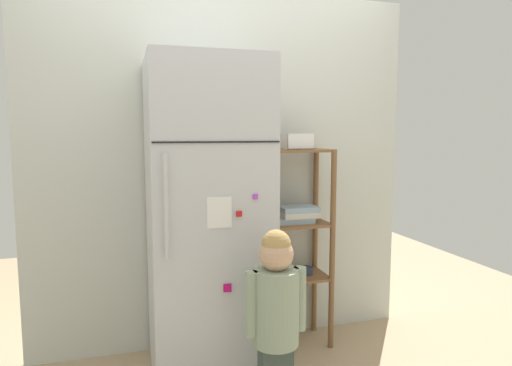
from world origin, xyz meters
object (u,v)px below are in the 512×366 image
(pantry_shelf_unit, at_px, (295,231))
(child_standing, at_px, (276,306))
(refrigerator, at_px, (207,220))
(fruit_bin, at_px, (297,143))

(pantry_shelf_unit, bearing_deg, child_standing, -117.99)
(refrigerator, height_order, fruit_bin, refrigerator)
(child_standing, relative_size, pantry_shelf_unit, 0.73)
(refrigerator, relative_size, fruit_bin, 9.96)
(child_standing, bearing_deg, refrigerator, 112.20)
(fruit_bin, bearing_deg, child_standing, -118.15)
(refrigerator, xyz_separation_m, fruit_bin, (0.62, 0.17, 0.43))
(pantry_shelf_unit, bearing_deg, fruit_bin, -34.33)
(fruit_bin, bearing_deg, pantry_shelf_unit, 145.67)
(pantry_shelf_unit, distance_m, fruit_bin, 0.58)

